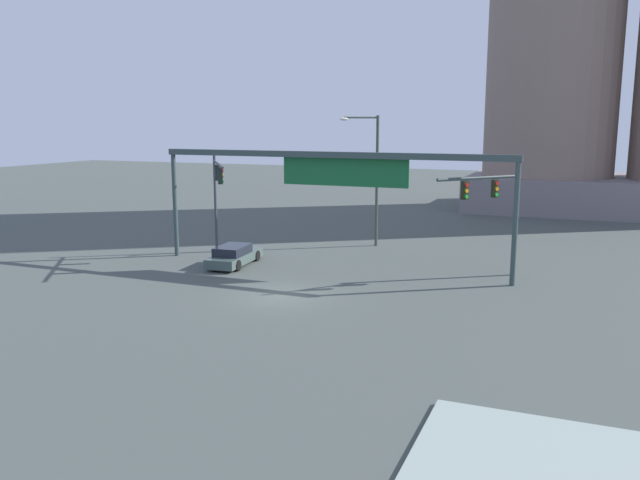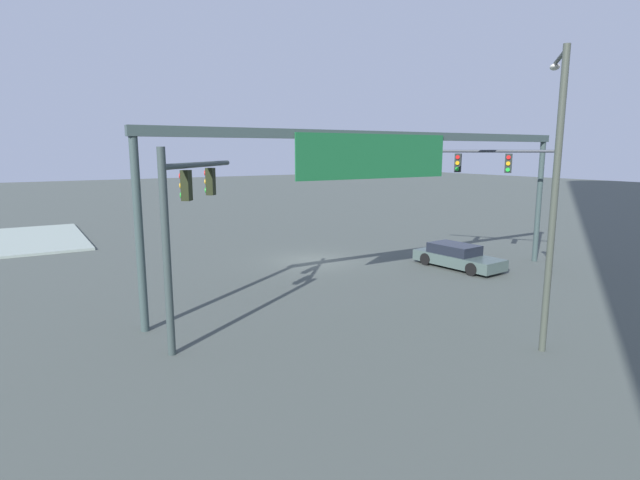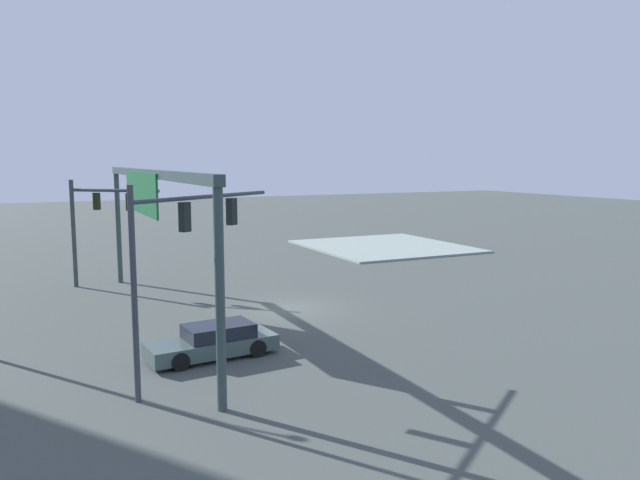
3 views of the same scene
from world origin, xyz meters
TOP-DOWN VIEW (x-y plane):
  - ground_plane at (0.00, 0.00)m, footprint 178.09×178.09m
  - traffic_signal_near_corner at (9.25, 7.86)m, footprint 3.70×4.32m
  - traffic_signal_opposite_side at (-7.51, 6.87)m, footprint 3.98×5.60m
  - streetlamp_curved_arm at (0.22, 14.25)m, footprint 2.26×1.98m
  - overhead_sign_gantry at (0.21, 6.47)m, footprint 21.09×0.43m
  - sedan_car_approaching at (-5.54, 5.30)m, footprint 2.18×4.82m

SIDE VIEW (x-z plane):
  - ground_plane at x=0.00m, z-range 0.00..0.00m
  - sedan_car_approaching at x=-5.54m, z-range -0.03..1.18m
  - traffic_signal_near_corner at x=9.25m, z-range 1.09..7.18m
  - traffic_signal_opposite_side at x=-7.51m, z-range 1.38..7.84m
  - streetlamp_curved_arm at x=0.22m, z-range 0.70..9.56m
  - overhead_sign_gantry at x=0.21m, z-range 2.28..9.05m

